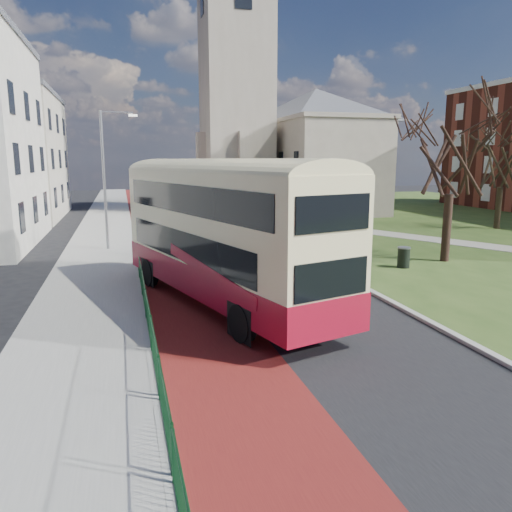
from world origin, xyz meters
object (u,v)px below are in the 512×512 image
object	(u,v)px
streetlamp	(107,173)
winter_tree_far	(503,154)
winter_tree_near	(453,139)
litter_bin	(404,257)
bus	(222,227)

from	to	relation	value
streetlamp	winter_tree_far	size ratio (longest dim) A/B	0.97
winter_tree_near	winter_tree_far	xyz separation A→B (m)	(11.81, 9.99, -0.61)
winter_tree_near	winter_tree_far	world-z (taller)	winter_tree_near
winter_tree_far	streetlamp	bearing A→B (deg)	-176.20
streetlamp	litter_bin	world-z (taller)	streetlamp
bus	winter_tree_far	size ratio (longest dim) A/B	1.53
bus	litter_bin	distance (m)	11.01
winter_tree_far	litter_bin	world-z (taller)	winter_tree_far
winter_tree_near	streetlamp	bearing A→B (deg)	155.02
streetlamp	litter_bin	xyz separation A→B (m)	(14.27, -8.96, -4.03)
litter_bin	streetlamp	bearing A→B (deg)	147.86
streetlamp	winter_tree_near	size ratio (longest dim) A/B	0.87
winter_tree_far	bus	bearing A→B (deg)	-149.15
litter_bin	bus	bearing A→B (deg)	-158.51
winter_tree_near	litter_bin	bearing A→B (deg)	-163.33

